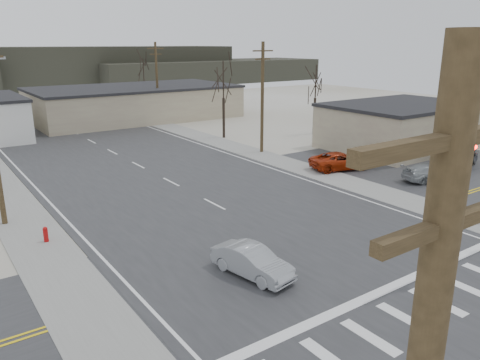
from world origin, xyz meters
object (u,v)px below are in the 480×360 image
Objects in this scene: fire_hydrant at (46,234)px; car_parked_red at (340,161)px; car_parked_dark_a at (385,149)px; sedan_crossing at (252,261)px; car_far_a at (110,117)px; car_parked_dark_b at (463,158)px; car_parked_silver at (431,173)px.

car_parked_red is at bearing 3.44° from fire_hydrant.
car_parked_red is at bearing 84.07° from car_parked_dark_a.
car_parked_red reaches higher than sedan_crossing.
car_parked_red is 6.13m from car_parked_dark_a.
car_parked_dark_b is at bearing 114.24° from car_far_a.
car_parked_dark_a reaches higher than car_parked_silver.
car_parked_dark_a is (12.89, -33.33, 0.12)m from car_far_a.
car_far_a reaches higher than car_parked_silver.
car_parked_dark_a reaches higher than fire_hydrant.
car_parked_silver is at bearing 106.03° from car_far_a.
car_parked_silver is (2.98, -6.21, -0.06)m from car_parked_red.
car_parked_dark_b reaches higher than car_far_a.
car_parked_dark_b reaches higher than sedan_crossing.
fire_hydrant is 0.17× the size of car_parked_red.
car_far_a is 34.40m from car_parked_red.
car_parked_red is (6.78, -33.73, 0.02)m from car_far_a.
car_parked_dark_a is at bearing -7.14° from car_parked_silver.
fire_hydrant is 0.22× the size of sedan_crossing.
car_far_a is at bearing 31.95° from car_parked_silver.
car_parked_red is at bearing 20.97° from sedan_crossing.
sedan_crossing is 25.10m from car_parked_dark_a.
car_parked_red is 10.33m from car_parked_dark_b.
car_far_a is 35.73m from car_parked_dark_a.
car_parked_dark_a reaches higher than car_parked_red.
car_far_a is at bearing 66.40° from sedan_crossing.
car_parked_red reaches higher than car_parked_silver.
sedan_crossing is (6.53, -8.99, 0.25)m from fire_hydrant.
fire_hydrant is at bearing 83.82° from car_parked_dark_a.
car_parked_red reaches higher than fire_hydrant.
fire_hydrant is at bearing 109.53° from car_parked_red.
car_parked_red reaches higher than car_far_a.
car_far_a is (16.30, 35.11, 0.26)m from fire_hydrant.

